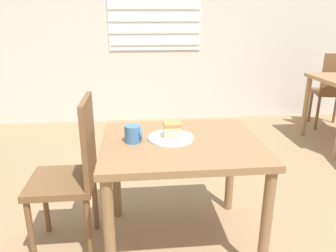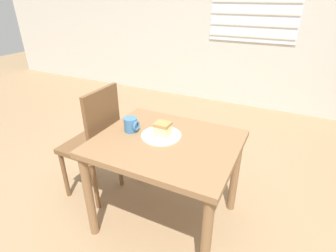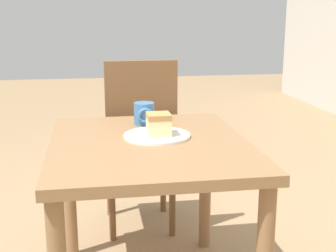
{
  "view_description": "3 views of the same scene",
  "coord_description": "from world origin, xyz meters",
  "px_view_note": "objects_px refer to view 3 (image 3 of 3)",
  "views": [
    {
      "loc": [
        -0.35,
        -1.44,
        1.42
      ],
      "look_at": [
        -0.17,
        0.39,
        0.79
      ],
      "focal_mm": 35.0,
      "sensor_mm": 36.0,
      "label": 1
    },
    {
      "loc": [
        0.59,
        -1.0,
        1.58
      ],
      "look_at": [
        -0.11,
        0.42,
        0.78
      ],
      "focal_mm": 28.0,
      "sensor_mm": 36.0,
      "label": 2
    },
    {
      "loc": [
        1.7,
        0.13,
        1.22
      ],
      "look_at": [
        -0.13,
        0.43,
        0.76
      ],
      "focal_mm": 50.0,
      "sensor_mm": 36.0,
      "label": 3
    }
  ],
  "objects_px": {
    "chair_near_window": "(140,141)",
    "coffee_mug": "(144,114)",
    "dining_table_near": "(149,167)",
    "plate": "(157,136)",
    "cake_slice": "(159,124)"
  },
  "relations": [
    {
      "from": "cake_slice",
      "to": "coffee_mug",
      "type": "height_order",
      "value": "same"
    },
    {
      "from": "chair_near_window",
      "to": "plate",
      "type": "relative_size",
      "value": 3.54
    },
    {
      "from": "plate",
      "to": "dining_table_near",
      "type": "bearing_deg",
      "value": -34.89
    },
    {
      "from": "dining_table_near",
      "to": "coffee_mug",
      "type": "xyz_separation_m",
      "value": [
        -0.28,
        0.01,
        0.16
      ]
    },
    {
      "from": "coffee_mug",
      "to": "chair_near_window",
      "type": "bearing_deg",
      "value": 177.53
    },
    {
      "from": "dining_table_near",
      "to": "chair_near_window",
      "type": "height_order",
      "value": "chair_near_window"
    },
    {
      "from": "chair_near_window",
      "to": "plate",
      "type": "distance_m",
      "value": 0.62
    },
    {
      "from": "dining_table_near",
      "to": "chair_near_window",
      "type": "distance_m",
      "value": 0.66
    },
    {
      "from": "coffee_mug",
      "to": "cake_slice",
      "type": "bearing_deg",
      "value": 8.15
    },
    {
      "from": "dining_table_near",
      "to": "plate",
      "type": "bearing_deg",
      "value": 145.11
    },
    {
      "from": "cake_slice",
      "to": "dining_table_near",
      "type": "bearing_deg",
      "value": -43.17
    },
    {
      "from": "chair_near_window",
      "to": "coffee_mug",
      "type": "height_order",
      "value": "chair_near_window"
    },
    {
      "from": "dining_table_near",
      "to": "coffee_mug",
      "type": "distance_m",
      "value": 0.32
    },
    {
      "from": "dining_table_near",
      "to": "cake_slice",
      "type": "xyz_separation_m",
      "value": [
        -0.05,
        0.05,
        0.16
      ]
    },
    {
      "from": "plate",
      "to": "coffee_mug",
      "type": "bearing_deg",
      "value": -173.15
    }
  ]
}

